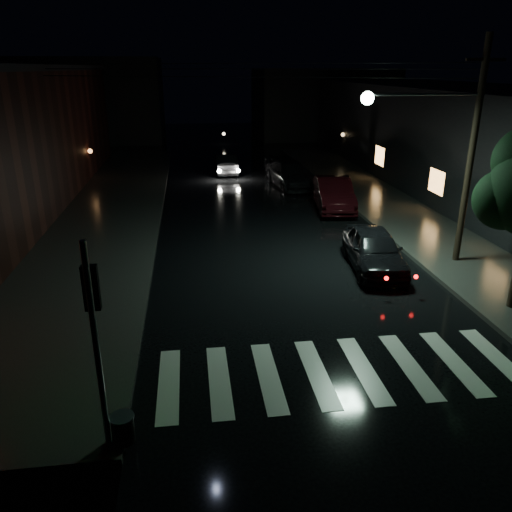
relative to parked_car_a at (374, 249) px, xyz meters
name	(u,v)px	position (x,y,z in m)	size (l,w,h in m)	color
ground	(221,393)	(-6.15, -6.89, -0.76)	(120.00, 120.00, 0.00)	black
sidewalk_left	(97,223)	(-11.15, 7.11, -0.68)	(6.00, 44.00, 0.15)	#282826
sidewalk_right	(396,212)	(3.85, 7.11, -0.68)	(4.00, 44.00, 0.15)	#282826
building_right	(488,141)	(10.85, 11.11, 2.24)	(10.00, 40.00, 6.00)	black
building_far_left	(92,100)	(-16.15, 38.11, 3.24)	(14.00, 10.00, 8.00)	black
building_far_right	(322,103)	(7.85, 38.11, 2.74)	(14.00, 10.00, 7.00)	black
crosswalk	(340,371)	(-3.15, -6.39, -0.75)	(9.00, 3.00, 0.01)	beige
signal_pole_corner	(110,381)	(-8.29, -8.35, 0.78)	(0.68, 0.61, 4.20)	slate
utility_pole	(455,142)	(2.68, 0.11, 3.84)	(4.92, 0.44, 8.00)	black
parked_car_a	(374,249)	(0.00, 0.00, 0.00)	(1.79, 4.44, 1.51)	black
parked_car_b	(333,194)	(0.83, 8.33, 0.07)	(1.75, 5.02, 1.65)	black
parked_car_c	(290,174)	(-0.35, 14.02, 0.01)	(2.14, 5.27, 1.53)	black
parked_car_d	(282,167)	(-0.35, 16.98, -0.10)	(2.19, 4.76, 1.32)	black
oncoming_car	(226,164)	(-4.08, 18.65, -0.07)	(1.45, 4.15, 1.37)	black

